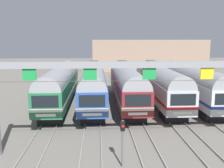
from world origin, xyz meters
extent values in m
plane|color=slate|center=(0.00, 0.00, 0.00)|extent=(160.00, 160.00, 0.00)
cube|color=gray|center=(-8.73, 17.00, 0.07)|extent=(0.07, 70.00, 0.15)
cube|color=gray|center=(-7.29, 17.00, 0.07)|extent=(0.07, 70.00, 0.15)
cube|color=gray|center=(-4.72, 17.00, 0.07)|extent=(0.07, 70.00, 0.15)
cube|color=gray|center=(-3.29, 17.00, 0.07)|extent=(0.07, 70.00, 0.15)
cube|color=gray|center=(-0.72, 17.00, 0.07)|extent=(0.07, 70.00, 0.15)
cube|color=gray|center=(0.72, 17.00, 0.07)|extent=(0.07, 70.00, 0.15)
cube|color=gray|center=(3.29, 17.00, 0.07)|extent=(0.07, 70.00, 0.15)
cube|color=gray|center=(4.72, 17.00, 0.07)|extent=(0.07, 70.00, 0.15)
cube|color=gray|center=(7.29, 17.00, 0.07)|extent=(0.07, 70.00, 0.15)
cube|color=gray|center=(8.73, 17.00, 0.07)|extent=(0.07, 70.00, 0.15)
cube|color=#236B42|center=(-8.01, 0.00, 2.23)|extent=(2.85, 18.00, 2.35)
cube|color=silver|center=(-8.01, 0.00, 1.87)|extent=(2.88, 18.02, 0.28)
cylinder|color=gray|center=(-8.01, 0.00, 3.40)|extent=(2.74, 17.64, 2.74)
cube|color=black|center=(-8.01, -9.02, 2.70)|extent=(2.28, 0.06, 1.03)
cube|color=silver|center=(-8.01, -9.02, 1.47)|extent=(1.71, 0.05, 0.24)
cube|color=black|center=(-8.01, -6.30, 0.53)|extent=(2.28, 2.60, 1.05)
cube|color=black|center=(-8.01, 6.30, 0.53)|extent=(2.28, 2.60, 1.05)
cube|color=#284C9E|center=(-4.00, 0.00, 2.23)|extent=(2.85, 18.00, 2.35)
cube|color=white|center=(-4.00, 0.00, 1.87)|extent=(2.88, 18.02, 0.28)
cylinder|color=gray|center=(-4.00, 0.00, 3.40)|extent=(2.74, 17.64, 2.74)
cube|color=black|center=(-4.00, -9.02, 2.70)|extent=(2.28, 0.06, 1.03)
cube|color=silver|center=(-4.00, -9.02, 1.47)|extent=(1.71, 0.05, 0.24)
cube|color=black|center=(-4.00, -6.30, 0.53)|extent=(2.28, 2.60, 1.05)
cube|color=black|center=(-4.00, 6.30, 0.53)|extent=(2.28, 2.60, 1.05)
cube|color=#4C4C51|center=(-4.00, 5.04, 4.95)|extent=(1.10, 1.10, 0.20)
cube|color=maroon|center=(0.00, 0.00, 2.23)|extent=(2.85, 18.00, 2.35)
cube|color=beige|center=(0.00, 0.00, 1.87)|extent=(2.88, 18.02, 0.28)
cylinder|color=gray|center=(0.00, 0.00, 3.40)|extent=(2.74, 17.64, 2.74)
cube|color=black|center=(0.00, -9.02, 2.70)|extent=(2.28, 0.06, 1.03)
cube|color=silver|center=(0.00, -9.02, 1.47)|extent=(1.71, 0.05, 0.24)
cube|color=black|center=(0.00, -6.30, 0.53)|extent=(2.28, 2.60, 1.05)
cube|color=black|center=(0.00, 6.30, 0.53)|extent=(2.28, 2.60, 1.05)
cube|color=#4C4C51|center=(0.00, 5.04, 4.95)|extent=(1.10, 1.10, 0.20)
cube|color=#B2B5BA|center=(4.00, 0.00, 2.23)|extent=(2.85, 18.00, 2.35)
cube|color=#B21E1E|center=(4.00, 0.00, 1.87)|extent=(2.88, 18.02, 0.28)
cylinder|color=gray|center=(4.00, 0.00, 3.40)|extent=(2.74, 17.64, 2.74)
cube|color=black|center=(4.00, -9.02, 2.70)|extent=(2.28, 0.06, 1.03)
cube|color=silver|center=(4.00, -9.02, 1.47)|extent=(1.71, 0.05, 0.24)
cube|color=black|center=(4.00, -6.30, 0.53)|extent=(2.28, 2.60, 1.05)
cube|color=black|center=(4.00, 6.30, 0.53)|extent=(2.28, 2.60, 1.05)
cube|color=#4C4C51|center=(4.00, 5.04, 4.95)|extent=(1.10, 1.10, 0.20)
cube|color=silver|center=(8.01, 0.00, 2.23)|extent=(2.85, 18.00, 2.35)
cube|color=navy|center=(8.01, 0.00, 1.87)|extent=(2.88, 18.02, 0.28)
cylinder|color=gray|center=(8.01, 0.00, 3.40)|extent=(2.74, 17.64, 2.74)
cube|color=black|center=(8.01, -6.30, 0.53)|extent=(2.28, 2.60, 1.05)
cube|color=black|center=(8.01, 6.30, 0.53)|extent=(2.28, 2.60, 1.05)
cube|color=gray|center=(0.00, -13.50, 6.25)|extent=(20.82, 0.32, 0.44)
cube|color=#198C3F|center=(-8.01, -13.50, 5.63)|extent=(0.90, 0.08, 0.80)
cube|color=#198C3F|center=(-4.00, -13.50, 5.63)|extent=(0.90, 0.08, 0.80)
cube|color=#198C3F|center=(0.00, -13.50, 5.63)|extent=(0.90, 0.08, 0.80)
cube|color=yellow|center=(4.00, -13.50, 5.63)|extent=(0.90, 0.08, 0.80)
cylinder|color=#3F382D|center=(0.00, -13.50, 5.15)|extent=(20.82, 0.03, 0.03)
cylinder|color=#59595E|center=(-2.00, -15.59, 1.52)|extent=(0.12, 0.12, 3.05)
cube|color=black|center=(-2.00, -15.59, 2.70)|extent=(0.28, 0.24, 0.60)
sphere|color=red|center=(-2.00, -15.73, 2.70)|extent=(0.18, 0.18, 0.18)
cube|color=gray|center=(10.04, 37.47, 3.93)|extent=(29.47, 10.00, 7.85)
camera|label=1|loc=(-3.51, -30.48, 7.91)|focal=40.91mm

